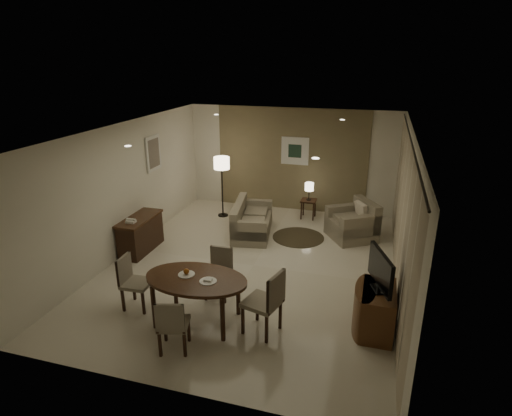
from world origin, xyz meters
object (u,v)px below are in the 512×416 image
(sofa, at_px, (252,219))
(side_table, at_px, (308,209))
(chair_far, at_px, (218,274))
(floor_lamp, at_px, (222,187))
(armchair, at_px, (352,220))
(dining_table, at_px, (197,300))
(chair_near, at_px, (174,323))
(chair_right, at_px, (262,302))
(tv_cabinet, at_px, (377,310))
(chair_left, at_px, (137,283))
(console_desk, at_px, (141,234))

(sofa, xyz_separation_m, side_table, (1.08, 1.38, -0.13))
(chair_far, bearing_deg, floor_lamp, 107.75)
(chair_far, height_order, armchair, armchair)
(dining_table, relative_size, floor_lamp, 1.04)
(chair_far, relative_size, armchair, 0.88)
(chair_near, height_order, chair_right, chair_right)
(tv_cabinet, height_order, chair_left, chair_left)
(chair_near, relative_size, floor_lamp, 0.55)
(sofa, distance_m, armchair, 2.27)
(console_desk, height_order, side_table, console_desk)
(console_desk, bearing_deg, side_table, 43.29)
(chair_far, height_order, chair_right, chair_right)
(chair_far, height_order, floor_lamp, floor_lamp)
(chair_far, height_order, sofa, chair_far)
(chair_far, bearing_deg, sofa, 93.09)
(sofa, bearing_deg, chair_right, -170.91)
(dining_table, bearing_deg, side_table, 79.63)
(chair_near, xyz_separation_m, floor_lamp, (-1.21, 5.19, 0.35))
(chair_near, height_order, sofa, chair_near)
(sofa, bearing_deg, floor_lamp, 39.87)
(sofa, bearing_deg, armchair, -89.78)
(chair_left, bearing_deg, floor_lamp, -1.03)
(chair_far, height_order, side_table, chair_far)
(sofa, bearing_deg, console_desk, 117.45)
(chair_near, xyz_separation_m, side_table, (0.94, 5.66, -0.18))
(chair_left, relative_size, floor_lamp, 0.58)
(dining_table, bearing_deg, chair_left, 175.35)
(chair_far, relative_size, side_table, 1.76)
(console_desk, bearing_deg, dining_table, -42.84)
(tv_cabinet, xyz_separation_m, armchair, (-0.64, 3.43, 0.08))
(tv_cabinet, distance_m, chair_far, 2.66)
(console_desk, distance_m, tv_cabinet, 5.11)
(chair_left, bearing_deg, tv_cabinet, -86.37)
(armchair, height_order, floor_lamp, floor_lamp)
(chair_right, bearing_deg, chair_left, -76.19)
(console_desk, relative_size, sofa, 0.75)
(chair_near, relative_size, chair_left, 0.95)
(chair_near, bearing_deg, tv_cabinet, -170.94)
(chair_right, relative_size, floor_lamp, 0.66)
(chair_far, relative_size, chair_left, 0.95)
(tv_cabinet, bearing_deg, chair_far, 174.94)
(tv_cabinet, distance_m, floor_lamp, 5.60)
(console_desk, distance_m, chair_near, 3.49)
(console_desk, distance_m, chair_right, 3.80)
(dining_table, height_order, side_table, dining_table)
(chair_near, relative_size, chair_right, 0.83)
(console_desk, xyz_separation_m, chair_near, (2.15, -2.75, 0.05))
(armchair, bearing_deg, sofa, -112.16)
(chair_right, bearing_deg, chair_far, -111.36)
(tv_cabinet, bearing_deg, chair_near, -155.47)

